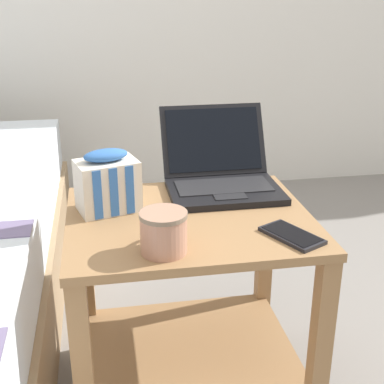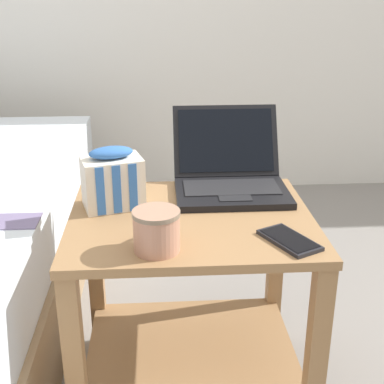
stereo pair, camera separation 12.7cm
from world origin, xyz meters
TOP-DOWN VIEW (x-y plane):
  - bedside_table at (0.00, 0.00)m, footprint 0.61×0.50m
  - laptop at (0.12, 0.18)m, footprint 0.31×0.32m
  - mug_front_left at (-0.08, -0.17)m, footprint 0.10×0.14m
  - snack_bag at (-0.20, 0.08)m, footprint 0.17×0.14m
  - cell_phone at (0.21, -0.16)m, footprint 0.13×0.16m

SIDE VIEW (x-z plane):
  - bedside_table at x=0.00m, z-range 0.08..0.62m
  - cell_phone at x=0.21m, z-range 0.54..0.55m
  - laptop at x=0.12m, z-range 0.48..0.69m
  - mug_front_left at x=-0.08m, z-range 0.55..0.64m
  - snack_bag at x=-0.20m, z-range 0.54..0.70m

